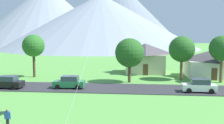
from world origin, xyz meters
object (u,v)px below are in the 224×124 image
parked_car_green_mid_east (69,82)px  parked_car_white_west_end (199,86)px  tree_near_right (182,49)px  parked_car_black_east_end (8,82)px  house_leftmost (209,63)px  watcher_person (7,119)px  tree_right_of_center (130,53)px  house_left_center (145,58)px  tree_left_of_center (33,46)px  tree_center (222,48)px

parked_car_green_mid_east → parked_car_white_west_end: bearing=-2.5°
tree_near_right → parked_car_black_east_end: bearing=-158.9°
house_leftmost → watcher_person: bearing=-128.6°
tree_right_of_center → parked_car_black_east_end: (-16.28, -6.41, -3.67)m
house_leftmost → tree_right_of_center: (-13.41, -6.54, 2.22)m
house_left_center → parked_car_black_east_end: 25.24m
tree_left_of_center → watcher_person: (7.68, -24.44, -4.48)m
parked_car_black_east_end → watcher_person: bearing=-63.0°
house_left_center → watcher_person: 33.42m
house_left_center → tree_near_right: bearing=-51.8°
tree_center → parked_car_white_west_end: 9.84m
house_leftmost → house_left_center: 11.39m
tree_left_of_center → tree_near_right: tree_left_of_center is taller
watcher_person → house_left_center: bearing=70.1°
parked_car_black_east_end → watcher_person: size_ratio=2.54×
tree_near_right → watcher_person: 29.87m
tree_right_of_center → parked_car_green_mid_east: tree_right_of_center is taller
tree_center → parked_car_green_mid_east: 23.25m
tree_center → tree_near_right: size_ratio=1.02×
tree_near_right → parked_car_green_mid_east: size_ratio=1.66×
parked_car_black_east_end → tree_center: bearing=14.0°
house_left_center → parked_car_green_mid_east: bearing=-124.0°
tree_left_of_center → tree_near_right: 24.68m
tree_right_of_center → tree_near_right: 8.81m
parked_car_white_west_end → parked_car_green_mid_east: 17.06m
tree_center → tree_near_right: 5.96m
house_leftmost → tree_left_of_center: 30.18m
parked_car_white_west_end → parked_car_green_mid_east: size_ratio=1.00×
tree_right_of_center → house_left_center: bearing=75.5°
tree_near_right → watcher_person: tree_near_right is taller
tree_left_of_center → parked_car_white_west_end: 27.60m
tree_left_of_center → tree_right_of_center: size_ratio=1.08×
watcher_person → tree_left_of_center: bearing=107.5°
tree_center → house_leftmost: bearing=95.0°
tree_left_of_center → parked_car_black_east_end: bearing=-89.1°
tree_near_right → parked_car_green_mid_east: 18.78m
house_leftmost → watcher_person: 35.51m
watcher_person → tree_near_right: bearing=54.9°
parked_car_white_west_end → parked_car_black_east_end: (-25.36, -0.15, 0.00)m
parked_car_white_west_end → tree_right_of_center: bearing=145.4°
parked_car_green_mid_east → house_left_center: bearing=56.0°
house_leftmost → parked_car_black_east_end: (-29.69, -12.95, -1.45)m
tree_near_right → parked_car_green_mid_east: (-16.21, -8.55, -4.08)m
parked_car_white_west_end → parked_car_black_east_end: same height
house_left_center → tree_center: tree_center is taller
tree_right_of_center → parked_car_white_west_end: (9.08, -6.26, -3.67)m
tree_right_of_center → parked_car_black_east_end: 17.87m
tree_near_right → watcher_person: bearing=-125.1°
house_left_center → tree_center: (11.25, -9.05, 2.33)m
house_left_center → watcher_person: size_ratio=4.58×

